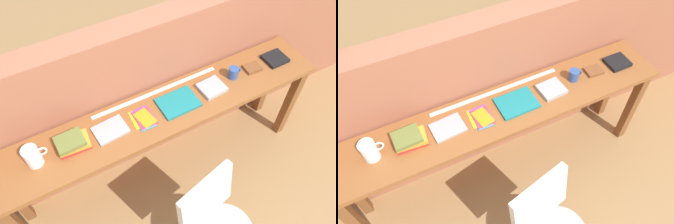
% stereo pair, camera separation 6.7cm
% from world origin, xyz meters
% --- Properties ---
extents(ground_plane, '(40.00, 40.00, 0.00)m').
position_xyz_m(ground_plane, '(0.00, 0.00, 0.00)').
color(ground_plane, '#9E7547').
extents(brick_wall_back, '(6.00, 0.20, 1.41)m').
position_xyz_m(brick_wall_back, '(0.00, 0.64, 0.70)').
color(brick_wall_back, '#9E5B42').
rests_on(brick_wall_back, ground).
extents(sideboard, '(2.50, 0.44, 0.88)m').
position_xyz_m(sideboard, '(0.00, 0.30, 0.74)').
color(sideboard, brown).
rests_on(sideboard, ground).
extents(chair_white_moulded, '(0.53, 0.54, 0.89)m').
position_xyz_m(chair_white_moulded, '(-0.03, -0.46, 0.53)').
color(chair_white_moulded, white).
rests_on(chair_white_moulded, ground).
extents(pitcher_white, '(0.14, 0.10, 0.18)m').
position_xyz_m(pitcher_white, '(-0.91, 0.31, 0.96)').
color(pitcher_white, white).
rests_on(pitcher_white, sideboard).
extents(book_stack_leftmost, '(0.22, 0.16, 0.08)m').
position_xyz_m(book_stack_leftmost, '(-0.66, 0.32, 0.92)').
color(book_stack_leftmost, red).
rests_on(book_stack_leftmost, sideboard).
extents(magazine_cycling, '(0.23, 0.18, 0.02)m').
position_xyz_m(magazine_cycling, '(-0.41, 0.31, 0.89)').
color(magazine_cycling, '#9E9EA3').
rests_on(magazine_cycling, sideboard).
extents(pamphlet_pile_colourful, '(0.16, 0.20, 0.01)m').
position_xyz_m(pamphlet_pile_colourful, '(-0.17, 0.29, 0.89)').
color(pamphlet_pile_colourful, yellow).
rests_on(pamphlet_pile_colourful, sideboard).
extents(book_open_centre, '(0.28, 0.21, 0.02)m').
position_xyz_m(book_open_centre, '(0.11, 0.30, 0.89)').
color(book_open_centre, '#19757A').
rests_on(book_open_centre, sideboard).
extents(book_grey_hardcover, '(0.19, 0.18, 0.03)m').
position_xyz_m(book_grey_hardcover, '(0.40, 0.30, 0.90)').
color(book_grey_hardcover, '#9E9EA3').
rests_on(book_grey_hardcover, sideboard).
extents(mug, '(0.11, 0.08, 0.09)m').
position_xyz_m(mug, '(0.61, 0.32, 0.92)').
color(mug, '#2D4C8C').
rests_on(mug, sideboard).
extents(leather_journal_brown, '(0.14, 0.11, 0.02)m').
position_xyz_m(leather_journal_brown, '(0.79, 0.32, 0.89)').
color(leather_journal_brown, brown).
rests_on(leather_journal_brown, sideboard).
extents(book_repair_rightmost, '(0.18, 0.16, 0.03)m').
position_xyz_m(book_repair_rightmost, '(1.01, 0.31, 0.89)').
color(book_repair_rightmost, black).
rests_on(book_repair_rightmost, sideboard).
extents(ruler_metal_back_edge, '(1.01, 0.03, 0.00)m').
position_xyz_m(ruler_metal_back_edge, '(0.02, 0.47, 0.88)').
color(ruler_metal_back_edge, silver).
rests_on(ruler_metal_back_edge, sideboard).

